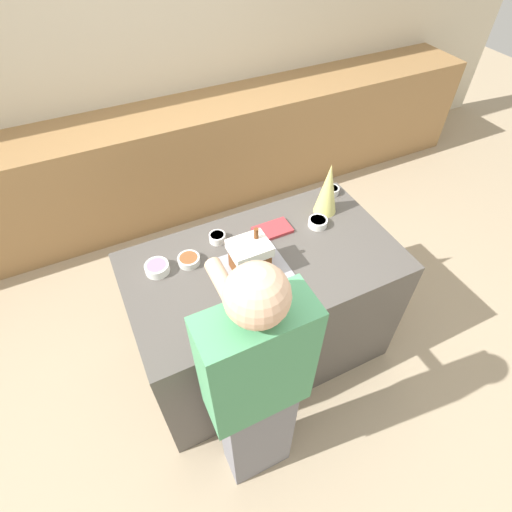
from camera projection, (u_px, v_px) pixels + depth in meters
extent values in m
plane|color=tan|center=(262.00, 347.00, 2.83)|extent=(12.00, 12.00, 0.00)
cube|color=beige|center=(146.00, 52.00, 3.18)|extent=(8.00, 0.05, 2.60)
cube|color=#9E7547|center=(175.00, 162.00, 3.58)|extent=(6.00, 0.60, 0.94)
cube|color=#514C47|center=(263.00, 309.00, 2.50)|extent=(1.51, 0.85, 0.90)
cube|color=#9E9EA8|center=(250.00, 269.00, 2.12)|extent=(0.39, 0.30, 0.01)
cube|color=brown|center=(250.00, 260.00, 2.07)|extent=(0.18, 0.15, 0.13)
cube|color=white|center=(250.00, 248.00, 2.01)|extent=(0.20, 0.17, 0.06)
cylinder|color=brown|center=(256.00, 233.00, 1.99)|extent=(0.02, 0.02, 0.06)
cone|color=#DBD675|center=(328.00, 189.00, 2.34)|extent=(0.14, 0.14, 0.33)
cylinder|color=white|center=(157.00, 268.00, 2.10)|extent=(0.13, 0.13, 0.05)
cylinder|color=pink|center=(157.00, 266.00, 2.09)|extent=(0.10, 0.10, 0.01)
cylinder|color=silver|center=(332.00, 191.00, 2.56)|extent=(0.09, 0.09, 0.04)
cylinder|color=white|center=(332.00, 189.00, 2.55)|extent=(0.08, 0.08, 0.01)
cylinder|color=white|center=(318.00, 222.00, 2.35)|extent=(0.11, 0.11, 0.05)
cylinder|color=brown|center=(318.00, 220.00, 2.34)|extent=(0.09, 0.09, 0.01)
cylinder|color=silver|center=(189.00, 260.00, 2.15)|extent=(0.12, 0.12, 0.04)
cylinder|color=brown|center=(189.00, 258.00, 2.14)|extent=(0.10, 0.10, 0.01)
cylinder|color=white|center=(217.00, 238.00, 2.26)|extent=(0.09, 0.09, 0.05)
cylinder|color=red|center=(217.00, 235.00, 2.25)|extent=(0.08, 0.08, 0.01)
cube|color=#B23338|center=(272.00, 230.00, 2.33)|extent=(0.22, 0.13, 0.02)
cube|color=slate|center=(257.00, 431.00, 2.05)|extent=(0.33, 0.18, 0.80)
cube|color=#4C9966|center=(257.00, 363.00, 1.53)|extent=(0.43, 0.19, 0.63)
sphere|color=#DBAD89|center=(257.00, 295.00, 1.22)|extent=(0.22, 0.22, 0.22)
cylinder|color=#DBAD89|center=(233.00, 300.00, 1.56)|extent=(0.07, 0.43, 0.07)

